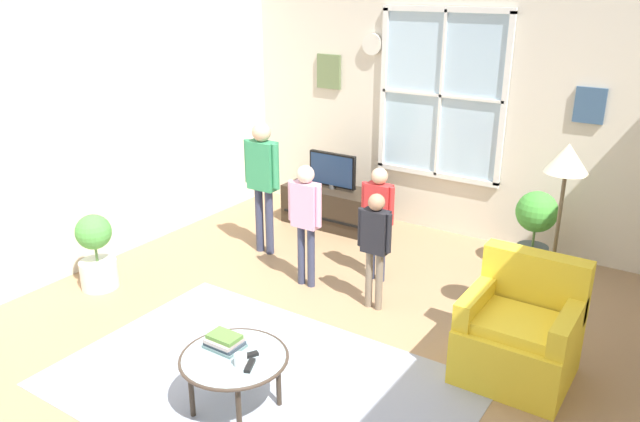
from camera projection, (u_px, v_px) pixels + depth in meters
ground_plane at (280, 365)px, 4.71m from camera, size 5.85×6.97×0.02m
back_wall at (457, 105)px, 6.74m from camera, size 5.25×0.17×2.88m
side_wall_left at (37, 132)px, 5.59m from camera, size 0.12×6.37×2.88m
area_rug at (260, 384)px, 4.46m from camera, size 2.89×1.93×0.01m
tv_stand at (332, 207)px, 7.31m from camera, size 1.15×0.49×0.45m
television at (332, 170)px, 7.15m from camera, size 0.60×0.08×0.42m
armchair at (520, 334)px, 4.49m from camera, size 0.76×0.74×0.87m
coffee_table at (234, 360)px, 4.06m from camera, size 0.72×0.72×0.42m
book_stack at (225, 342)px, 4.14m from camera, size 0.25×0.18×0.10m
cup at (241, 360)px, 3.95m from camera, size 0.08×0.08×0.08m
remote_near_books at (248, 356)px, 4.05m from camera, size 0.10×0.14×0.02m
remote_near_cup at (250, 365)px, 3.94m from camera, size 0.09×0.14×0.02m
person_black_shirt at (375, 238)px, 5.29m from camera, size 0.32×0.14×1.06m
person_pink_shirt at (306, 212)px, 5.68m from camera, size 0.35×0.16×1.17m
person_green_shirt at (263, 173)px, 6.35m from camera, size 0.42×0.19×1.39m
person_red_shirt at (378, 211)px, 5.79m from camera, size 0.34×0.15×1.12m
potted_plant_by_window at (535, 225)px, 6.07m from camera, size 0.40×0.40×0.82m
potted_plant_corner at (96, 252)px, 5.77m from camera, size 0.34×0.34×0.72m
floor_lamp at (565, 179)px, 4.59m from camera, size 0.32×0.32×1.61m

